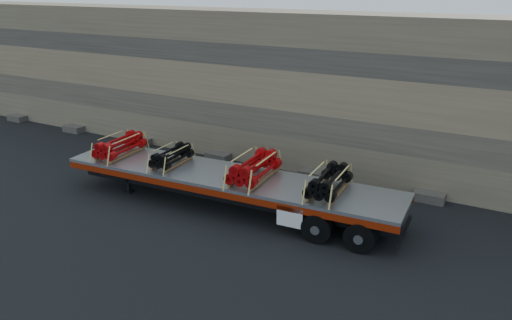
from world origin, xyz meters
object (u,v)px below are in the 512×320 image
(bundle_midfront, at_px, (172,157))
(trailer, at_px, (227,191))
(bundle_midrear, at_px, (254,168))
(bundle_rear, at_px, (329,182))
(bundle_front, at_px, (120,146))

(bundle_midfront, bearing_deg, trailer, -0.00)
(trailer, bearing_deg, bundle_midfront, 180.00)
(trailer, distance_m, bundle_midrear, 1.59)
(bundle_midfront, distance_m, bundle_midrear, 3.65)
(bundle_midrear, height_order, bundle_rear, bundle_midrear)
(trailer, xyz_separation_m, bundle_midfront, (-2.50, -0.14, 1.00))
(bundle_front, height_order, bundle_midfront, bundle_front)
(bundle_midfront, bearing_deg, bundle_front, -180.00)
(trailer, bearing_deg, bundle_front, -180.00)
(bundle_midfront, distance_m, bundle_rear, 6.52)
(trailer, relative_size, bundle_midrear, 5.59)
(trailer, relative_size, bundle_midfront, 7.18)
(bundle_midfront, height_order, bundle_rear, bundle_rear)
(bundle_front, xyz_separation_m, bundle_rear, (9.11, 0.51, 0.00))
(bundle_midrear, bearing_deg, bundle_front, -180.00)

